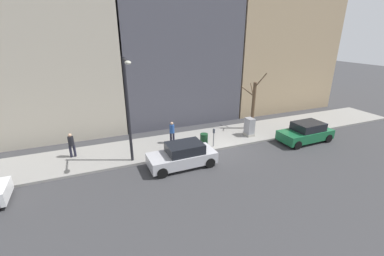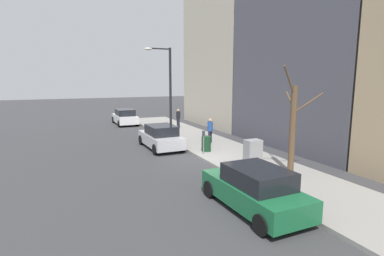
{
  "view_description": "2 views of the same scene",
  "coord_description": "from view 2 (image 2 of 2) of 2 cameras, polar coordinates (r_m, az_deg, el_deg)",
  "views": [
    {
      "loc": [
        -14.69,
        8.42,
        7.98
      ],
      "look_at": [
        1.81,
        1.68,
        1.27
      ],
      "focal_mm": 24.0,
      "sensor_mm": 36.0,
      "label": 1
    },
    {
      "loc": [
        -6.9,
        -14.56,
        4.4
      ],
      "look_at": [
        0.4,
        2.09,
        1.44
      ],
      "focal_mm": 28.0,
      "sensor_mm": 36.0,
      "label": 2
    }
  ],
  "objects": [
    {
      "name": "sidewalk",
      "position": [
        17.6,
        7.54,
        -5.05
      ],
      "size": [
        4.0,
        36.0,
        0.15
      ],
      "primitive_type": "cube",
      "color": "gray",
      "rests_on": "ground"
    },
    {
      "name": "streetlamp",
      "position": [
        22.14,
        -4.8,
        8.23
      ],
      "size": [
        1.97,
        0.32,
        6.5
      ],
      "color": "black",
      "rests_on": "sidewalk"
    },
    {
      "name": "pedestrian_near_meter",
      "position": [
        20.15,
        3.46,
        -0.23
      ],
      "size": [
        0.36,
        0.36,
        1.66
      ],
      "rotation": [
        0.0,
        0.0,
        3.8
      ],
      "color": "#1E1E2D",
      "rests_on": "sidewalk"
    },
    {
      "name": "parking_meter",
      "position": [
        17.14,
        2.21,
        -2.26
      ],
      "size": [
        0.14,
        0.1,
        1.35
      ],
      "color": "slate",
      "rests_on": "sidewalk"
    },
    {
      "name": "utility_box",
      "position": [
        14.56,
        11.49,
        -5.05
      ],
      "size": [
        0.83,
        0.61,
        1.43
      ],
      "color": "#A8A399",
      "rests_on": "sidewalk"
    },
    {
      "name": "parked_car_green",
      "position": [
        10.53,
        11.84,
        -11.32
      ],
      "size": [
        2.01,
        4.24,
        1.52
      ],
      "rotation": [
        0.0,
        0.0,
        0.02
      ],
      "color": "#196038",
      "rests_on": "ground"
    },
    {
      "name": "office_tower_right",
      "position": [
        31.36,
        11.14,
        19.59
      ],
      "size": [
        10.01,
        10.01,
        20.23
      ],
      "primitive_type": "cube",
      "color": "#BCB29E",
      "rests_on": "ground"
    },
    {
      "name": "parked_car_silver",
      "position": [
        19.32,
        -5.98,
        -1.73
      ],
      "size": [
        1.99,
        4.23,
        1.52
      ],
      "rotation": [
        0.0,
        0.0,
        0.02
      ],
      "color": "#B7B7BC",
      "rests_on": "ground"
    },
    {
      "name": "pedestrian_midblock",
      "position": [
        26.45,
        -2.64,
        2.05
      ],
      "size": [
        0.36,
        0.4,
        1.66
      ],
      "rotation": [
        0.0,
        0.0,
        1.7
      ],
      "color": "#1E1E2D",
      "rests_on": "sidewalk"
    },
    {
      "name": "trash_bin",
      "position": [
        17.9,
        2.73,
        -3.01
      ],
      "size": [
        0.56,
        0.56,
        0.9
      ],
      "primitive_type": "cylinder",
      "color": "#14381E",
      "rests_on": "sidewalk"
    },
    {
      "name": "parked_car_white",
      "position": [
        30.14,
        -12.65,
        2.05
      ],
      "size": [
        1.96,
        4.22,
        1.52
      ],
      "rotation": [
        0.0,
        0.0,
        0.01
      ],
      "color": "white",
      "rests_on": "ground"
    },
    {
      "name": "bare_tree",
      "position": [
        14.22,
        18.65,
        0.16
      ],
      "size": [
        2.24,
        1.55,
        4.84
      ],
      "color": "brown",
      "rests_on": "sidewalk"
    },
    {
      "name": "ground_plane",
      "position": [
        16.7,
        1.62,
        -6.02
      ],
      "size": [
        120.0,
        120.0,
        0.0
      ],
      "primitive_type": "plane",
      "color": "#38383A"
    },
    {
      "name": "office_block_center",
      "position": [
        23.66,
        26.99,
        19.62
      ],
      "size": [
        10.5,
        10.5,
        18.09
      ],
      "primitive_type": "cube",
      "color": "#4C4C56",
      "rests_on": "ground"
    }
  ]
}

